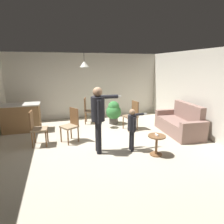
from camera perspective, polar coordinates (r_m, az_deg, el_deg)
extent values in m
plane|color=#B2A893|center=(5.62, -2.13, -9.55)|extent=(7.68, 7.68, 0.00)
cube|color=silver|center=(8.35, -7.57, 7.66)|extent=(6.40, 0.10, 2.70)
cube|color=silver|center=(6.75, 25.27, 5.01)|extent=(0.10, 6.40, 2.70)
cube|color=#8C6B60|center=(6.78, 19.01, -4.17)|extent=(0.94, 1.49, 0.45)
cube|color=#8C6B60|center=(6.82, 21.68, 0.08)|extent=(0.29, 1.45, 0.55)
cube|color=#8C6B60|center=(6.11, 23.00, -5.58)|extent=(0.86, 0.23, 0.63)
cube|color=#8C6B60|center=(7.42, 15.86, -1.66)|extent=(0.86, 0.23, 0.63)
cylinder|color=brown|center=(6.40, 25.10, -7.64)|extent=(0.05, 0.05, 0.06)
cylinder|color=brown|center=(7.65, 17.90, -3.58)|extent=(0.05, 0.05, 0.06)
cylinder|color=brown|center=(6.04, 20.14, -8.43)|extent=(0.05, 0.05, 0.06)
cylinder|color=brown|center=(7.35, 13.50, -3.99)|extent=(0.05, 0.05, 0.06)
cube|color=olive|center=(7.26, -25.21, -1.68)|extent=(1.20, 0.60, 0.91)
cube|color=beige|center=(7.16, -25.60, 1.99)|extent=(1.26, 0.66, 0.04)
cylinder|color=brown|center=(4.95, 13.16, -6.97)|extent=(0.44, 0.44, 0.03)
cylinder|color=brown|center=(5.04, 13.00, -9.73)|extent=(0.06, 0.06, 0.49)
cylinder|color=brown|center=(5.14, 12.85, -12.09)|extent=(0.31, 0.31, 0.03)
cylinder|color=black|center=(5.09, -4.27, -6.92)|extent=(0.13, 0.13, 0.86)
cylinder|color=black|center=(4.93, -3.87, -7.64)|extent=(0.13, 0.13, 0.86)
cylinder|color=black|center=(4.79, -4.22, 0.97)|extent=(0.34, 0.34, 0.61)
sphere|color=#9E7556|center=(4.72, -4.32, 5.97)|extent=(0.23, 0.23, 0.23)
cylinder|color=black|center=(4.99, -1.46, 4.52)|extent=(0.58, 0.11, 0.10)
cube|color=white|center=(5.08, 2.03, 4.67)|extent=(0.13, 0.04, 0.04)
cylinder|color=black|center=(4.61, -3.75, 0.07)|extent=(0.10, 0.10, 0.57)
cylinder|color=black|center=(5.22, 5.57, -8.10)|extent=(0.08, 0.08, 0.57)
cylinder|color=black|center=(5.12, 6.07, -8.58)|extent=(0.08, 0.08, 0.57)
cylinder|color=black|center=(5.01, 5.96, -3.16)|extent=(0.23, 0.23, 0.41)
sphere|color=#9E7556|center=(4.93, 6.04, -0.04)|extent=(0.15, 0.15, 0.15)
cylinder|color=black|center=(5.15, 7.41, -0.75)|extent=(0.38, 0.07, 0.07)
cube|color=white|center=(5.24, 9.62, -0.57)|extent=(0.13, 0.04, 0.04)
cylinder|color=black|center=(4.90, 6.53, -3.81)|extent=(0.07, 0.07, 0.38)
cylinder|color=brown|center=(6.78, 7.50, -3.49)|extent=(0.04, 0.04, 0.45)
cylinder|color=brown|center=(7.07, 5.85, -2.73)|extent=(0.04, 0.04, 0.45)
cylinder|color=brown|center=(6.59, 4.91, -3.94)|extent=(0.04, 0.04, 0.45)
cylinder|color=brown|center=(6.88, 3.33, -3.13)|extent=(0.04, 0.04, 0.45)
cube|color=#7F664C|center=(6.76, 5.45, -1.29)|extent=(0.49, 0.49, 0.05)
cube|color=brown|center=(6.80, 6.85, 1.15)|extent=(0.11, 0.38, 0.50)
cylinder|color=brown|center=(6.06, -21.95, -6.54)|extent=(0.04, 0.04, 0.45)
cylinder|color=brown|center=(5.73, -22.54, -7.78)|extent=(0.04, 0.04, 0.45)
cylinder|color=brown|center=(6.01, -18.55, -6.43)|extent=(0.04, 0.04, 0.45)
cylinder|color=brown|center=(5.67, -18.94, -7.67)|extent=(0.04, 0.04, 0.45)
cube|color=#997F60|center=(5.78, -20.70, -4.77)|extent=(0.45, 0.45, 0.05)
cube|color=brown|center=(5.74, -22.81, -2.23)|extent=(0.07, 0.38, 0.50)
cylinder|color=brown|center=(7.76, -7.64, -1.26)|extent=(0.04, 0.04, 0.45)
cylinder|color=brown|center=(7.42, -7.91, -1.98)|extent=(0.04, 0.04, 0.45)
cylinder|color=brown|center=(7.74, -4.99, -1.24)|extent=(0.04, 0.04, 0.45)
cylinder|color=brown|center=(7.39, -5.13, -1.97)|extent=(0.04, 0.04, 0.45)
cube|color=#7F664C|center=(7.51, -6.47, 0.23)|extent=(0.51, 0.51, 0.05)
cube|color=brown|center=(7.47, -7.98, 2.27)|extent=(0.13, 0.38, 0.50)
cylinder|color=brown|center=(5.81, -9.94, -6.58)|extent=(0.04, 0.04, 0.45)
cylinder|color=brown|center=(6.09, -12.02, -5.73)|extent=(0.04, 0.04, 0.45)
cylinder|color=brown|center=(5.62, -12.88, -7.46)|extent=(0.04, 0.04, 0.45)
cylinder|color=brown|center=(5.90, -14.88, -6.53)|extent=(0.04, 0.04, 0.45)
cube|color=#997F60|center=(5.77, -12.56, -4.23)|extent=(0.58, 0.58, 0.05)
cube|color=brown|center=(5.80, -11.16, -1.24)|extent=(0.23, 0.34, 0.50)
cylinder|color=#4C4742|center=(7.47, 0.48, -2.46)|extent=(0.34, 0.34, 0.27)
sphere|color=#387F3D|center=(7.39, 0.48, 0.04)|extent=(0.58, 0.58, 0.58)
sphere|color=#387F3D|center=(7.34, 0.49, 1.58)|extent=(0.43, 0.43, 0.43)
cube|color=white|center=(4.94, 13.11, -6.61)|extent=(0.04, 0.13, 0.04)
cone|color=silver|center=(6.78, -8.24, 13.86)|extent=(0.32, 0.32, 0.20)
cylinder|color=black|center=(6.78, -8.32, 16.14)|extent=(0.01, 0.01, 0.36)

